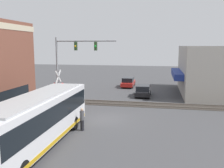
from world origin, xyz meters
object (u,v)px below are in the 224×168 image
object	(u,v)px
pedestrian_near_bus	(82,119)
parked_car_black	(143,91)
city_bus	(38,119)
crossing_signal	(59,84)
parked_car_red	(128,82)

from	to	relation	value
pedestrian_near_bus	parked_car_black	bearing A→B (deg)	-14.54
city_bus	pedestrian_near_bus	distance (m)	3.98
crossing_signal	city_bus	bearing A→B (deg)	-163.52
crossing_signal	pedestrian_near_bus	world-z (taller)	crossing_signal
crossing_signal	parked_car_black	distance (m)	10.91
parked_car_red	city_bus	bearing A→B (deg)	173.95
crossing_signal	parked_car_red	distance (m)	14.85
crossing_signal	parked_car_red	world-z (taller)	crossing_signal
crossing_signal	parked_car_red	xyz separation A→B (m)	(13.56, -5.84, -1.60)
city_bus	parked_car_black	world-z (taller)	city_bus
parked_car_black	parked_car_red	xyz separation A→B (m)	(7.11, 2.80, 0.03)
pedestrian_near_bus	parked_car_red	bearing A→B (deg)	-2.24
city_bus	parked_car_red	bearing A→B (deg)	-6.05
city_bus	pedestrian_near_bus	world-z (taller)	city_bus
city_bus	pedestrian_near_bus	bearing A→B (deg)	-27.34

